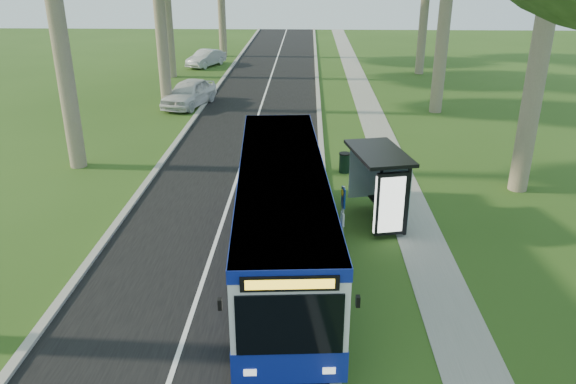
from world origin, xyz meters
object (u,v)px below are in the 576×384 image
bus (282,214)px  car_white (189,93)px  car_silver (206,58)px  litter_bin (344,162)px  bus_shelter (384,177)px  bus_stop_sign (343,215)px

bus → car_white: bus is taller
car_silver → litter_bin: bearing=-44.0°
car_white → bus: bearing=-55.8°
bus_shelter → car_white: (-9.66, 16.34, -0.95)m
bus_stop_sign → litter_bin: 7.63m
car_silver → bus_shelter: bearing=-45.9°
litter_bin → car_white: bearing=127.9°
bus_shelter → car_silver: 32.04m
bus → bus_stop_sign: 1.73m
bus_stop_sign → car_white: size_ratio=0.50×
litter_bin → car_silver: 26.93m
bus → bus_stop_sign: bus is taller
bus → bus_stop_sign: size_ratio=4.78×
bus → bus_shelter: 4.05m
bus_stop_sign → bus: bearing=172.4°
car_white → bus_stop_sign: bearing=-51.2°
bus → litter_bin: bearing=69.4°
car_white → car_silver: (-1.34, 13.74, -0.13)m
bus_stop_sign → car_silver: bearing=95.8°
bus_stop_sign → car_white: bearing=103.1°
litter_bin → bus_shelter: bearing=-79.8°
bus → car_silver: bearing=99.4°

